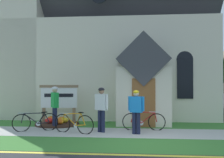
% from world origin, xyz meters
% --- Properties ---
extents(ground, '(140.00, 140.00, 0.00)m').
position_xyz_m(ground, '(0.00, 4.00, 0.00)').
color(ground, '#2B2B2D').
extents(sidewalk_slab, '(32.00, 2.02, 0.01)m').
position_xyz_m(sidewalk_slab, '(-2.25, 1.78, 0.01)').
color(sidewalk_slab, '#A8A59E').
rests_on(sidewalk_slab, ground).
extents(grass_verge, '(32.00, 2.00, 0.01)m').
position_xyz_m(grass_verge, '(-2.25, -0.23, 0.00)').
color(grass_verge, '#38722D').
rests_on(grass_verge, ground).
extents(church_lawn, '(24.00, 1.96, 0.01)m').
position_xyz_m(church_lawn, '(-2.25, 3.77, 0.00)').
color(church_lawn, '#38722D').
rests_on(church_lawn, ground).
extents(curb_paint_stripe, '(28.00, 0.16, 0.01)m').
position_xyz_m(curb_paint_stripe, '(-2.25, -1.38, 0.00)').
color(curb_paint_stripe, yellow).
rests_on(curb_paint_stripe, ground).
extents(church_building, '(12.45, 12.49, 14.29)m').
position_xyz_m(church_building, '(-2.56, 9.75, 4.96)').
color(church_building, beige).
rests_on(church_building, ground).
extents(church_sign, '(1.79, 0.25, 1.81)m').
position_xyz_m(church_sign, '(-3.97, 3.64, 1.20)').
color(church_sign, '#7F6047').
rests_on(church_sign, ground).
extents(flower_bed, '(1.96, 1.96, 0.34)m').
position_xyz_m(flower_bed, '(-3.98, 3.41, 0.10)').
color(flower_bed, '#382319').
rests_on(flower_bed, ground).
extents(bicycle_orange, '(1.65, 0.61, 0.83)m').
position_xyz_m(bicycle_orange, '(-2.77, 1.54, 0.37)').
color(bicycle_orange, black).
rests_on(bicycle_orange, ground).
extents(bicycle_white, '(1.66, 0.67, 0.78)m').
position_xyz_m(bicycle_white, '(-4.37, 1.84, 0.37)').
color(bicycle_white, black).
rests_on(bicycle_white, ground).
extents(bicycle_green, '(1.73, 0.08, 0.80)m').
position_xyz_m(bicycle_green, '(-0.12, 2.43, 0.36)').
color(bicycle_green, black).
rests_on(bicycle_green, ground).
extents(cyclist_in_blue_jersey, '(0.60, 0.35, 1.63)m').
position_xyz_m(cyclist_in_blue_jersey, '(-0.42, 1.53, 0.95)').
color(cyclist_in_blue_jersey, '#191E38').
rests_on(cyclist_in_blue_jersey, ground).
extents(cyclist_in_orange_jersey, '(0.56, 0.51, 1.72)m').
position_xyz_m(cyclist_in_orange_jersey, '(-1.75, 1.81, 1.02)').
color(cyclist_in_orange_jersey, '#191E38').
rests_on(cyclist_in_orange_jersey, ground).
extents(cyclist_in_yellow_jersey, '(0.44, 0.74, 1.75)m').
position_xyz_m(cyclist_in_yellow_jersey, '(-3.84, 2.61, 1.04)').
color(cyclist_in_yellow_jersey, '#191E38').
rests_on(cyclist_in_yellow_jersey, ground).
extents(distant_hill, '(103.92, 47.14, 23.51)m').
position_xyz_m(distant_hill, '(9.71, 73.48, 0.00)').
color(distant_hill, '#847A5B').
rests_on(distant_hill, ground).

